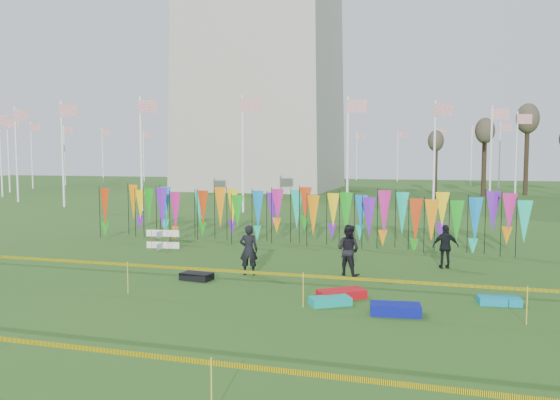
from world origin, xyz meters
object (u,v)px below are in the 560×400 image
(person_right, at_px, (446,247))
(kite_bag_teal, at_px, (499,301))
(person_mid, at_px, (348,250))
(box_kite, at_px, (163,239))
(person_left, at_px, (249,250))
(kite_bag_blue, at_px, (395,309))
(kite_bag_red, at_px, (341,294))
(kite_bag_black, at_px, (197,276))
(kite_bag_turquoise, at_px, (330,301))

(person_right, distance_m, kite_bag_teal, 4.64)
(person_mid, height_order, person_right, person_mid)
(box_kite, bearing_deg, person_left, -36.33)
(person_left, height_order, person_right, person_left)
(box_kite, distance_m, kite_bag_blue, 12.20)
(kite_bag_red, bearing_deg, person_mid, 95.63)
(person_mid, xyz_separation_m, kite_bag_teal, (4.32, -2.41, -0.72))
(kite_bag_black, relative_size, kite_bag_teal, 0.91)
(box_kite, distance_m, kite_bag_red, 10.32)
(box_kite, bearing_deg, person_right, -4.62)
(person_right, bearing_deg, kite_bag_teal, 94.16)
(kite_bag_turquoise, distance_m, kite_bag_black, 4.83)
(box_kite, relative_size, kite_bag_black, 0.84)
(kite_bag_teal, bearing_deg, kite_bag_turquoise, -163.18)
(person_left, distance_m, kite_bag_turquoise, 4.34)
(person_left, bearing_deg, person_right, -168.20)
(box_kite, relative_size, person_right, 0.53)
(box_kite, height_order, kite_bag_red, box_kite)
(box_kite, distance_m, person_mid, 8.72)
(kite_bag_black, bearing_deg, person_right, 28.24)
(person_left, distance_m, kite_bag_red, 4.03)
(box_kite, bearing_deg, kite_bag_black, -52.19)
(person_mid, distance_m, kite_bag_black, 4.89)
(kite_bag_teal, bearing_deg, person_left, 168.16)
(person_mid, distance_m, person_right, 3.63)
(box_kite, xyz_separation_m, person_mid, (8.21, -2.91, 0.42))
(person_right, bearing_deg, kite_bag_red, 48.79)
(kite_bag_turquoise, relative_size, kite_bag_black, 1.09)
(person_left, bearing_deg, kite_bag_turquoise, 125.57)
(person_mid, distance_m, kite_bag_teal, 5.00)
(person_mid, xyz_separation_m, kite_bag_turquoise, (0.12, -3.68, -0.72))
(kite_bag_blue, bearing_deg, person_left, 146.87)
(box_kite, distance_m, person_left, 6.36)
(kite_bag_blue, relative_size, kite_bag_teal, 1.15)
(kite_bag_black, bearing_deg, kite_bag_turquoise, -20.37)
(person_right, bearing_deg, kite_bag_black, 16.05)
(kite_bag_teal, bearing_deg, kite_bag_black, 177.28)
(person_right, relative_size, kite_bag_blue, 1.25)
(person_right, bearing_deg, person_mid, 21.26)
(box_kite, relative_size, person_left, 0.49)
(kite_bag_blue, height_order, kite_bag_teal, kite_bag_blue)
(kite_bag_turquoise, bearing_deg, person_left, 138.76)
(person_left, xyz_separation_m, kite_bag_black, (-1.31, -1.14, -0.70))
(kite_bag_blue, distance_m, kite_bag_teal, 3.00)
(kite_bag_black, bearing_deg, kite_bag_blue, -18.34)
(person_mid, xyz_separation_m, kite_bag_blue, (1.80, -4.05, -0.70))
(person_mid, relative_size, kite_bag_blue, 1.37)
(person_mid, xyz_separation_m, person_right, (3.03, 2.00, -0.07))
(kite_bag_black, xyz_separation_m, kite_bag_teal, (8.73, -0.41, -0.01))
(box_kite, bearing_deg, kite_bag_red, -34.49)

